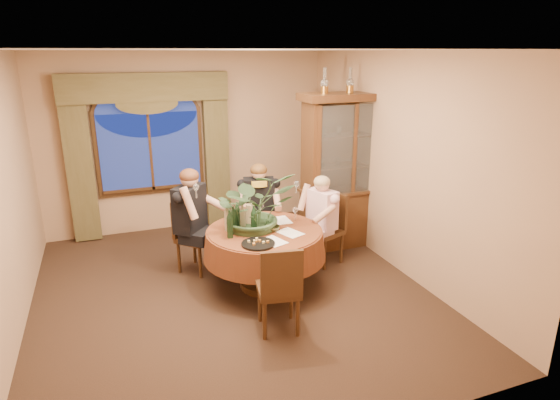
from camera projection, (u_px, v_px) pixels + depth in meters
name	position (u px, v px, depth m)	size (l,w,h in m)	color
floor	(232.00, 292.00, 5.67)	(5.00, 5.00, 0.00)	black
wall_back	(188.00, 142.00, 7.47)	(4.50, 4.50, 0.00)	#A48162
wall_right	(398.00, 164.00, 6.00)	(5.00, 5.00, 0.00)	#A48162
ceiling	(224.00, 50.00, 4.82)	(5.00, 5.00, 0.00)	white
window	(151.00, 152.00, 7.23)	(1.62, 0.10, 1.32)	navy
arched_transom	(146.00, 101.00, 7.00)	(1.60, 0.06, 0.44)	navy
drapery_left	(80.00, 166.00, 6.88)	(0.38, 0.14, 2.32)	#4B4422
drapery_right	(217.00, 155.00, 7.57)	(0.38, 0.14, 2.32)	#4B4422
swag_valance	(146.00, 87.00, 6.86)	(2.45, 0.16, 0.42)	#4B4422
dining_table	(265.00, 258.00, 5.70)	(1.48, 1.48, 0.75)	maroon
china_cabinet	(346.00, 172.00, 6.78)	(1.38, 0.55, 2.24)	#3A2111
oil_lamp_left	(325.00, 81.00, 6.26)	(0.11, 0.11, 0.34)	#A5722D
oil_lamp_center	(350.00, 80.00, 6.39)	(0.11, 0.11, 0.34)	#A5722D
oil_lamp_right	(375.00, 79.00, 6.52)	(0.11, 0.11, 0.34)	#A5722D
chair_right	(324.00, 230.00, 6.33)	(0.42, 0.42, 0.96)	black
chair_back_right	(257.00, 221.00, 6.66)	(0.42, 0.42, 0.96)	black
chair_back	(196.00, 236.00, 6.10)	(0.42, 0.42, 0.96)	black
chair_front_left	(278.00, 287.00, 4.79)	(0.42, 0.42, 0.96)	black
person_pink	(322.00, 221.00, 6.22)	(0.45, 0.41, 1.26)	beige
person_back	(191.00, 222.00, 5.95)	(0.51, 0.47, 1.42)	black
person_scarf	(259.00, 210.00, 6.53)	(0.48, 0.44, 1.34)	black
stoneware_vase	(251.00, 215.00, 5.66)	(0.15, 0.15, 0.28)	tan
centerpiece_plant	(254.00, 179.00, 5.48)	(0.95, 1.05, 0.82)	#31502E
olive_bowl	(273.00, 228.00, 5.56)	(0.17, 0.17, 0.05)	#535A32
cheese_platter	(258.00, 244.00, 5.15)	(0.37, 0.37, 0.02)	black
wine_bottle_0	(237.00, 215.00, 5.58)	(0.07, 0.07, 0.33)	black
wine_bottle_1	(243.00, 217.00, 5.53)	(0.07, 0.07, 0.33)	tan
wine_bottle_2	(233.00, 220.00, 5.42)	(0.07, 0.07, 0.33)	black
wine_bottle_3	(230.00, 224.00, 5.30)	(0.07, 0.07, 0.33)	black
wine_bottle_4	(227.00, 217.00, 5.52)	(0.07, 0.07, 0.33)	tan
wine_bottle_5	(254.00, 219.00, 5.46)	(0.07, 0.07, 0.33)	black
tasting_paper_0	(290.00, 233.00, 5.48)	(0.21, 0.30, 0.00)	white
tasting_paper_1	(281.00, 220.00, 5.89)	(0.21, 0.30, 0.00)	white
tasting_paper_2	(273.00, 241.00, 5.24)	(0.21, 0.30, 0.00)	white
wine_glass_person_pink	(295.00, 214.00, 5.86)	(0.07, 0.07, 0.18)	silver
wine_glass_person_back	(227.00, 218.00, 5.73)	(0.07, 0.07, 0.18)	silver
wine_glass_person_scarf	(261.00, 209.00, 6.03)	(0.07, 0.07, 0.18)	silver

